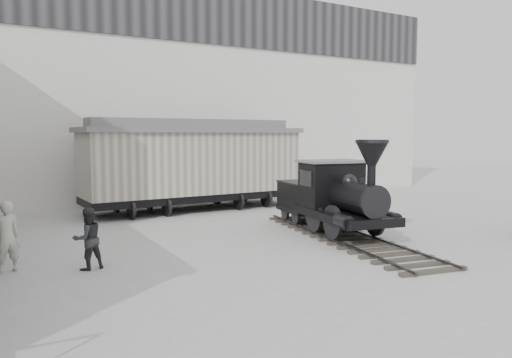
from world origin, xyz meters
TOP-DOWN VIEW (x-y plane):
  - ground at (0.00, 0.00)m, footprint 90.00×90.00m
  - north_wall at (0.00, 14.98)m, footprint 34.00×2.51m
  - locomotive at (2.01, 3.58)m, footprint 3.57×9.28m
  - boxcar at (0.12, 11.33)m, footprint 10.14×3.36m
  - visitor_a at (-8.04, 4.14)m, footprint 0.76×0.61m
  - visitor_b at (-6.23, 3.39)m, footprint 0.90×0.77m

SIDE VIEW (x-z plane):
  - ground at x=0.00m, z-range 0.00..0.00m
  - visitor_b at x=-6.23m, z-range 0.00..1.60m
  - visitor_a at x=-8.04m, z-range 0.00..1.81m
  - locomotive at x=2.01m, z-range -0.42..2.79m
  - boxcar at x=0.12m, z-range 0.10..4.23m
  - north_wall at x=0.00m, z-range 0.05..11.05m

